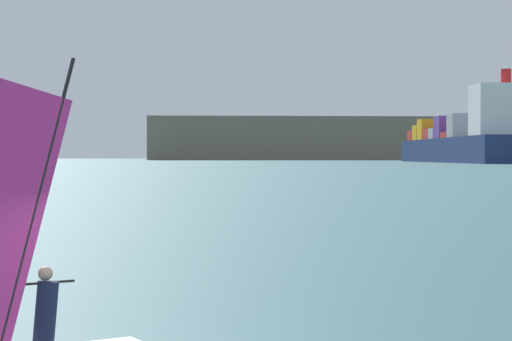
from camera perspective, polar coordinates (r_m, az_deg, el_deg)
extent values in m
cylinder|color=black|center=(13.98, -13.54, -2.04)|extent=(1.03, 0.79, 4.41)
cylinder|color=black|center=(14.04, -14.10, -6.88)|extent=(1.20, 0.91, 0.04)
cylinder|color=#191E38|center=(14.20, -12.98, -8.81)|extent=(0.52, 0.50, 1.06)
sphere|color=tan|center=(14.11, -12.99, -6.26)|extent=(0.22, 0.22, 0.22)
cube|color=navy|center=(429.73, 12.89, 1.23)|extent=(47.60, 161.44, 10.97)
cube|color=silver|center=(372.00, 15.30, 3.66)|extent=(27.16, 20.91, 20.07)
cylinder|color=red|center=(372.86, 15.31, 5.66)|extent=(4.00, 4.00, 6.00)
cube|color=#99999E|center=(410.09, 13.63, 2.73)|extent=(25.96, 14.18, 10.40)
cube|color=red|center=(421.88, 13.18, 2.15)|extent=(25.96, 14.18, 2.60)
cube|color=#59388C|center=(433.90, 12.76, 2.64)|extent=(25.96, 14.18, 10.40)
cube|color=#99999E|center=(445.77, 12.35, 2.26)|extent=(25.96, 14.18, 5.20)
cube|color=red|center=(457.74, 11.97, 2.22)|extent=(25.96, 14.18, 5.20)
cube|color=gold|center=(469.78, 11.60, 2.51)|extent=(25.96, 14.18, 10.40)
cube|color=gold|center=(481.75, 11.26, 2.31)|extent=(25.96, 14.18, 7.80)
cube|color=red|center=(493.74, 10.93, 2.13)|extent=(25.96, 14.18, 5.20)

